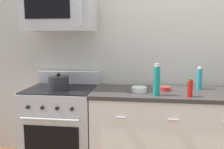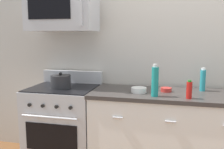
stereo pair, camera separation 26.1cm
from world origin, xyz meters
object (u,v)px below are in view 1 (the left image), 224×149
(bowl_white_ceramic, at_px, (139,89))
(bottle_hot_sauce_red, at_px, (190,88))
(range_oven, at_px, (62,127))
(bottle_sparkling_teal, at_px, (157,80))
(microwave, at_px, (60,12))
(bottle_dish_soap, at_px, (199,78))
(bowl_red_small, at_px, (165,88))
(stockpot, at_px, (59,83))

(bowl_white_ceramic, bearing_deg, bottle_hot_sauce_red, -17.13)
(range_oven, distance_m, bowl_white_ceramic, 1.00)
(bottle_hot_sauce_red, bearing_deg, bottle_sparkling_teal, 177.04)
(range_oven, xyz_separation_m, bowl_white_ceramic, (0.87, -0.06, 0.48))
(range_oven, bearing_deg, bottle_sparkling_teal, -10.65)
(microwave, height_order, bottle_dish_soap, microwave)
(bowl_red_small, bearing_deg, bottle_dish_soap, 18.16)
(bowl_white_ceramic, height_order, stockpot, stockpot)
(bottle_dish_soap, xyz_separation_m, bowl_white_ceramic, (-0.65, -0.23, -0.09))
(bowl_red_small, bearing_deg, microwave, 179.86)
(bottle_hot_sauce_red, relative_size, bottle_sparkling_teal, 0.56)
(bowl_red_small, xyz_separation_m, stockpot, (-1.15, -0.10, 0.05))
(range_oven, distance_m, bottle_sparkling_teal, 1.22)
(stockpot, bearing_deg, microwave, 89.87)
(bottle_hot_sauce_red, bearing_deg, bowl_white_ceramic, 162.87)
(bottle_hot_sauce_red, distance_m, bottle_sparkling_teal, 0.32)
(microwave, distance_m, bottle_sparkling_teal, 1.27)
(range_oven, xyz_separation_m, bottle_hot_sauce_red, (1.36, -0.21, 0.53))
(microwave, relative_size, bowl_red_small, 6.48)
(bottle_hot_sauce_red, xyz_separation_m, stockpot, (-1.36, 0.16, -0.01))
(microwave, bearing_deg, bowl_red_small, -0.14)
(bottle_dish_soap, bearing_deg, bowl_white_ceramic, -160.64)
(bottle_sparkling_teal, bearing_deg, range_oven, 169.35)
(range_oven, distance_m, stockpot, 0.53)
(microwave, xyz_separation_m, bottle_sparkling_teal, (1.04, -0.24, -0.68))
(bottle_sparkling_teal, distance_m, bowl_white_ceramic, 0.25)
(bowl_white_ceramic, distance_m, stockpot, 0.88)
(range_oven, bearing_deg, bottle_dish_soap, 6.17)
(range_oven, height_order, microwave, microwave)
(microwave, bearing_deg, bottle_hot_sauce_red, -10.72)
(range_oven, height_order, bottle_hot_sauce_red, bottle_hot_sauce_red)
(bottle_sparkling_teal, bearing_deg, microwave, 166.99)
(bottle_dish_soap, height_order, stockpot, bottle_dish_soap)
(bowl_white_ceramic, bearing_deg, microwave, 172.98)
(microwave, distance_m, bowl_red_small, 1.40)
(bottle_hot_sauce_red, height_order, bottle_dish_soap, bottle_dish_soap)
(stockpot, bearing_deg, bottle_dish_soap, 8.14)
(bottle_sparkling_teal, distance_m, stockpot, 1.06)
(bowl_red_small, relative_size, stockpot, 0.52)
(range_oven, relative_size, bottle_hot_sauce_red, 6.14)
(bottle_dish_soap, height_order, bowl_white_ceramic, bottle_dish_soap)
(microwave, height_order, bowl_red_small, microwave)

